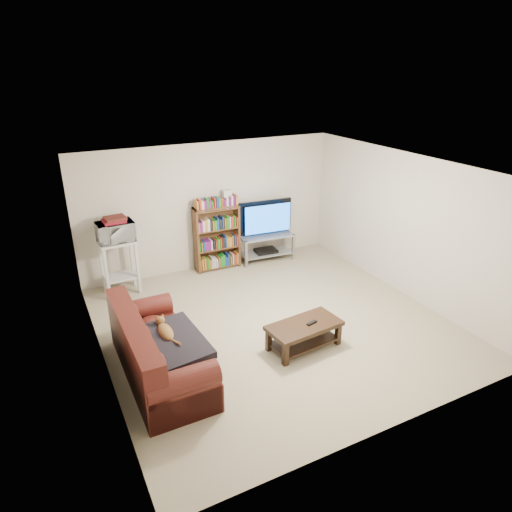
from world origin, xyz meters
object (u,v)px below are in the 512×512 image
sofa (155,355)px  bookshelf (217,237)px  coffee_table (304,331)px  tv_stand (266,243)px

sofa → bookshelf: (1.99, 2.73, 0.34)m
coffee_table → bookshelf: bearing=85.4°
tv_stand → bookshelf: (-1.03, 0.06, 0.28)m
tv_stand → bookshelf: bookshelf is taller
sofa → coffee_table: 2.06m
sofa → tv_stand: bearing=41.3°
sofa → coffee_table: bearing=-9.0°
sofa → tv_stand: 4.03m
sofa → bookshelf: 3.39m
coffee_table → bookshelf: bookshelf is taller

